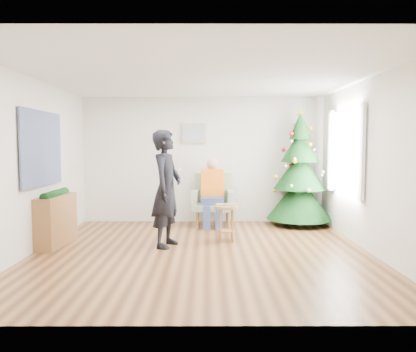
{
  "coord_description": "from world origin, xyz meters",
  "views": [
    {
      "loc": [
        0.09,
        -5.96,
        1.58
      ],
      "look_at": [
        0.1,
        0.6,
        1.1
      ],
      "focal_mm": 35.0,
      "sensor_mm": 36.0,
      "label": 1
    }
  ],
  "objects_px": {
    "stool": "(226,223)",
    "armchair": "(213,206)",
    "christmas_tree": "(300,173)",
    "standing_man": "(167,189)",
    "console": "(56,220)"
  },
  "relations": [
    {
      "from": "stool",
      "to": "armchair",
      "type": "bearing_deg",
      "value": 98.6
    },
    {
      "from": "christmas_tree",
      "to": "stool",
      "type": "distance_m",
      "value": 2.22
    },
    {
      "from": "christmas_tree",
      "to": "stool",
      "type": "height_order",
      "value": "christmas_tree"
    },
    {
      "from": "stool",
      "to": "christmas_tree",
      "type": "bearing_deg",
      "value": 42.83
    },
    {
      "from": "christmas_tree",
      "to": "standing_man",
      "type": "bearing_deg",
      "value": -144.8
    },
    {
      "from": "christmas_tree",
      "to": "stool",
      "type": "xyz_separation_m",
      "value": [
        -1.53,
        -1.42,
        -0.75
      ]
    },
    {
      "from": "armchair",
      "to": "console",
      "type": "height_order",
      "value": "armchair"
    },
    {
      "from": "standing_man",
      "to": "console",
      "type": "distance_m",
      "value": 1.85
    },
    {
      "from": "christmas_tree",
      "to": "standing_man",
      "type": "height_order",
      "value": "christmas_tree"
    },
    {
      "from": "christmas_tree",
      "to": "armchair",
      "type": "distance_m",
      "value": 1.87
    },
    {
      "from": "armchair",
      "to": "standing_man",
      "type": "relative_size",
      "value": 0.56
    },
    {
      "from": "stool",
      "to": "console",
      "type": "distance_m",
      "value": 2.75
    },
    {
      "from": "stool",
      "to": "console",
      "type": "height_order",
      "value": "console"
    },
    {
      "from": "console",
      "to": "armchair",
      "type": "bearing_deg",
      "value": 36.57
    },
    {
      "from": "console",
      "to": "christmas_tree",
      "type": "bearing_deg",
      "value": 25.29
    }
  ]
}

